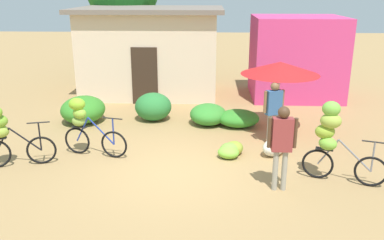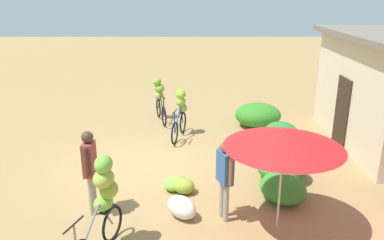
# 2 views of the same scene
# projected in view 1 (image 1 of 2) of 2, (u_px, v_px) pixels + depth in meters

# --- Properties ---
(ground_plane) EXTENTS (60.00, 60.00, 0.00)m
(ground_plane) POSITION_uv_depth(u_px,v_px,m) (175.00, 171.00, 9.22)
(ground_plane) COLOR #9F7C4D
(building_low) EXTENTS (5.45, 3.81, 3.24)m
(building_low) POSITION_uv_depth(u_px,v_px,m) (151.00, 51.00, 15.65)
(building_low) COLOR beige
(building_low) RESTS_ON ground
(shop_pink) EXTENTS (3.20, 2.80, 2.96)m
(shop_pink) POSITION_uv_depth(u_px,v_px,m) (296.00, 57.00, 15.18)
(shop_pink) COLOR #D43A79
(shop_pink) RESTS_ON ground
(hedge_bush_front_left) EXTENTS (1.32, 1.51, 0.80)m
(hedge_bush_front_left) POSITION_uv_depth(u_px,v_px,m) (83.00, 109.00, 12.48)
(hedge_bush_front_left) COLOR #368227
(hedge_bush_front_left) RESTS_ON ground
(hedge_bush_front_right) EXTENTS (1.13, 1.05, 0.86)m
(hedge_bush_front_right) POSITION_uv_depth(u_px,v_px,m) (153.00, 107.00, 12.66)
(hedge_bush_front_right) COLOR #2C7835
(hedge_bush_front_right) RESTS_ON ground
(hedge_bush_mid) EXTENTS (1.10, 1.21, 0.61)m
(hedge_bush_mid) POSITION_uv_depth(u_px,v_px,m) (208.00, 114.00, 12.32)
(hedge_bush_mid) COLOR #378A30
(hedge_bush_mid) RESTS_ON ground
(hedge_bush_by_door) EXTENTS (1.23, 0.99, 0.50)m
(hedge_bush_by_door) POSITION_uv_depth(u_px,v_px,m) (238.00, 118.00, 12.13)
(hedge_bush_by_door) COLOR #34882A
(hedge_bush_by_door) RESTS_ON ground
(market_umbrella) EXTENTS (2.17, 2.17, 2.00)m
(market_umbrella) POSITION_uv_depth(u_px,v_px,m) (280.00, 68.00, 11.27)
(market_umbrella) COLOR beige
(market_umbrella) RESTS_ON ground
(bicycle_leftmost) EXTENTS (1.62, 0.55, 1.47)m
(bicycle_leftmost) POSITION_uv_depth(u_px,v_px,m) (4.00, 131.00, 9.20)
(bicycle_leftmost) COLOR black
(bicycle_leftmost) RESTS_ON ground
(bicycle_near_pile) EXTENTS (1.64, 0.47, 1.44)m
(bicycle_near_pile) POSITION_uv_depth(u_px,v_px,m) (85.00, 123.00, 9.89)
(bicycle_near_pile) COLOR black
(bicycle_near_pile) RESTS_ON ground
(bicycle_center_loaded) EXTENTS (1.64, 0.64, 1.74)m
(bicycle_center_loaded) POSITION_uv_depth(u_px,v_px,m) (332.00, 135.00, 8.51)
(bicycle_center_loaded) COLOR black
(bicycle_center_loaded) RESTS_ON ground
(banana_pile_on_ground) EXTENTS (0.76, 0.83, 0.33)m
(banana_pile_on_ground) POSITION_uv_depth(u_px,v_px,m) (230.00, 150.00, 10.00)
(banana_pile_on_ground) COLOR olive
(banana_pile_on_ground) RESTS_ON ground
(produce_sack) EXTENTS (0.81, 0.80, 0.44)m
(produce_sack) POSITION_uv_depth(u_px,v_px,m) (274.00, 147.00, 10.03)
(produce_sack) COLOR silver
(produce_sack) RESTS_ON ground
(person_vendor) EXTENTS (0.58, 0.23, 1.77)m
(person_vendor) POSITION_uv_depth(u_px,v_px,m) (282.00, 140.00, 8.05)
(person_vendor) COLOR gray
(person_vendor) RESTS_ON ground
(person_bystander) EXTENTS (0.55, 0.33, 1.66)m
(person_bystander) POSITION_uv_depth(u_px,v_px,m) (274.00, 106.00, 10.58)
(person_bystander) COLOR gray
(person_bystander) RESTS_ON ground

